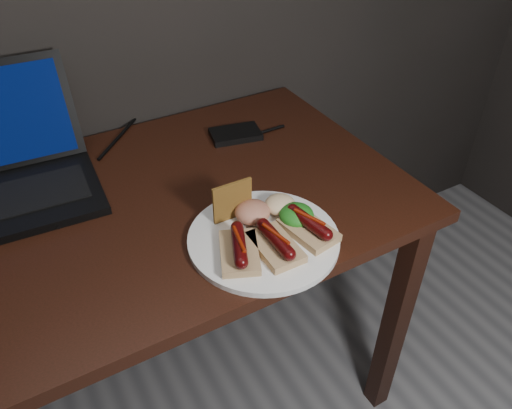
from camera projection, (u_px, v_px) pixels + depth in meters
name	position (u px, v px, depth m)	size (l,w,h in m)	color
desk	(95.00, 255.00, 1.08)	(1.40, 0.70, 0.75)	#34140D
laptop	(7.00, 170.00, 1.08)	(0.37, 0.35, 0.25)	black
hard_drive	(235.00, 134.00, 1.29)	(0.13, 0.08, 0.02)	black
desk_cables	(77.00, 176.00, 1.15)	(0.95, 0.37, 0.01)	black
plate	(264.00, 238.00, 0.98)	(0.30, 0.30, 0.01)	white
bread_sausage_left	(239.00, 249.00, 0.92)	(0.11, 0.13, 0.04)	tan
bread_sausage_center	(276.00, 243.00, 0.93)	(0.07, 0.12, 0.04)	tan
bread_sausage_right	(309.00, 227.00, 0.97)	(0.09, 0.12, 0.04)	tan
crispbread	(232.00, 201.00, 0.99)	(0.09, 0.01, 0.09)	olive
salad_greens	(296.00, 215.00, 0.99)	(0.07, 0.07, 0.04)	#185E12
salsa_mound	(253.00, 212.00, 1.00)	(0.07, 0.07, 0.04)	#A01110
coleslaw_mound	(280.00, 205.00, 1.02)	(0.06, 0.06, 0.04)	white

